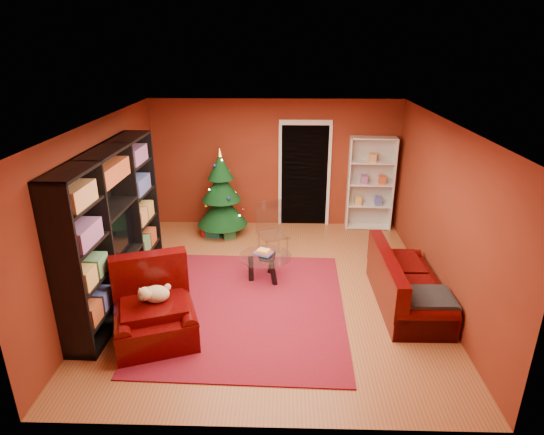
{
  "coord_description": "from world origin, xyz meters",
  "views": [
    {
      "loc": [
        0.18,
        -6.25,
        3.66
      ],
      "look_at": [
        0.0,
        0.4,
        1.05
      ],
      "focal_mm": 30.0,
      "sensor_mm": 36.0,
      "label": 1
    }
  ],
  "objects_px": {
    "armchair": "(154,311)",
    "sofa": "(409,279)",
    "coffee_table": "(265,268)",
    "acrylic_chair": "(273,235)",
    "gift_box_red": "(206,230)",
    "white_bookshelf": "(370,184)",
    "media_unit": "(113,228)",
    "christmas_tree": "(221,193)",
    "rug": "(247,306)",
    "gift_box_teal": "(214,229)",
    "dog": "(156,294)",
    "gift_box_green": "(229,232)"
  },
  "relations": [
    {
      "from": "gift_box_teal",
      "to": "white_bookshelf",
      "type": "height_order",
      "value": "white_bookshelf"
    },
    {
      "from": "armchair",
      "to": "media_unit",
      "type": "bearing_deg",
      "value": 109.24
    },
    {
      "from": "coffee_table",
      "to": "acrylic_chair",
      "type": "height_order",
      "value": "acrylic_chair"
    },
    {
      "from": "coffee_table",
      "to": "acrylic_chair",
      "type": "bearing_deg",
      "value": 82.33
    },
    {
      "from": "gift_box_green",
      "to": "armchair",
      "type": "relative_size",
      "value": 0.22
    },
    {
      "from": "armchair",
      "to": "sofa",
      "type": "xyz_separation_m",
      "value": [
        3.48,
        0.94,
        -0.02
      ]
    },
    {
      "from": "rug",
      "to": "gift_box_red",
      "type": "bearing_deg",
      "value": 111.44
    },
    {
      "from": "white_bookshelf",
      "to": "christmas_tree",
      "type": "bearing_deg",
      "value": -169.16
    },
    {
      "from": "armchair",
      "to": "dog",
      "type": "xyz_separation_m",
      "value": [
        0.03,
        0.06,
        0.21
      ]
    },
    {
      "from": "christmas_tree",
      "to": "coffee_table",
      "type": "xyz_separation_m",
      "value": [
        0.93,
        -1.86,
        -0.64
      ]
    },
    {
      "from": "media_unit",
      "to": "sofa",
      "type": "xyz_separation_m",
      "value": [
        4.29,
        -0.07,
        -0.73
      ]
    },
    {
      "from": "christmas_tree",
      "to": "armchair",
      "type": "height_order",
      "value": "christmas_tree"
    },
    {
      "from": "gift_box_red",
      "to": "white_bookshelf",
      "type": "height_order",
      "value": "white_bookshelf"
    },
    {
      "from": "coffee_table",
      "to": "gift_box_red",
      "type": "bearing_deg",
      "value": 125.11
    },
    {
      "from": "coffee_table",
      "to": "white_bookshelf",
      "type": "bearing_deg",
      "value": 48.25
    },
    {
      "from": "rug",
      "to": "dog",
      "type": "height_order",
      "value": "dog"
    },
    {
      "from": "media_unit",
      "to": "rug",
      "type": "bearing_deg",
      "value": -5.36
    },
    {
      "from": "christmas_tree",
      "to": "coffee_table",
      "type": "height_order",
      "value": "christmas_tree"
    },
    {
      "from": "white_bookshelf",
      "to": "coffee_table",
      "type": "xyz_separation_m",
      "value": [
        -2.04,
        -2.28,
        -0.72
      ]
    },
    {
      "from": "white_bookshelf",
      "to": "coffee_table",
      "type": "relative_size",
      "value": 2.31
    },
    {
      "from": "rug",
      "to": "white_bookshelf",
      "type": "relative_size",
      "value": 1.68
    },
    {
      "from": "coffee_table",
      "to": "gift_box_green",
      "type": "bearing_deg",
      "value": 114.94
    },
    {
      "from": "gift_box_teal",
      "to": "christmas_tree",
      "type": "bearing_deg",
      "value": 30.77
    },
    {
      "from": "media_unit",
      "to": "acrylic_chair",
      "type": "distance_m",
      "value": 2.74
    },
    {
      "from": "rug",
      "to": "media_unit",
      "type": "relative_size",
      "value": 1.11
    },
    {
      "from": "christmas_tree",
      "to": "dog",
      "type": "xyz_separation_m",
      "value": [
        -0.39,
        -3.4,
        -0.23
      ]
    },
    {
      "from": "sofa",
      "to": "armchair",
      "type": "bearing_deg",
      "value": 104.56
    },
    {
      "from": "dog",
      "to": "coffee_table",
      "type": "xyz_separation_m",
      "value": [
        1.33,
        1.54,
        -0.41
      ]
    },
    {
      "from": "christmas_tree",
      "to": "white_bookshelf",
      "type": "distance_m",
      "value": 3.0
    },
    {
      "from": "armchair",
      "to": "sofa",
      "type": "distance_m",
      "value": 3.61
    },
    {
      "from": "christmas_tree",
      "to": "dog",
      "type": "relative_size",
      "value": 4.44
    },
    {
      "from": "sofa",
      "to": "christmas_tree",
      "type": "bearing_deg",
      "value": 49.87
    },
    {
      "from": "christmas_tree",
      "to": "media_unit",
      "type": "bearing_deg",
      "value": -116.72
    },
    {
      "from": "gift_box_teal",
      "to": "armchair",
      "type": "distance_m",
      "value": 3.4
    },
    {
      "from": "rug",
      "to": "sofa",
      "type": "bearing_deg",
      "value": 3.79
    },
    {
      "from": "white_bookshelf",
      "to": "dog",
      "type": "bearing_deg",
      "value": -128.52
    },
    {
      "from": "sofa",
      "to": "acrylic_chair",
      "type": "bearing_deg",
      "value": 53.87
    },
    {
      "from": "gift_box_teal",
      "to": "dog",
      "type": "xyz_separation_m",
      "value": [
        -0.23,
        -3.31,
        0.49
      ]
    },
    {
      "from": "gift_box_teal",
      "to": "media_unit",
      "type": "bearing_deg",
      "value": -114.52
    },
    {
      "from": "acrylic_chair",
      "to": "gift_box_red",
      "type": "bearing_deg",
      "value": 119.97
    },
    {
      "from": "gift_box_red",
      "to": "gift_box_green",
      "type": "bearing_deg",
      "value": -11.5
    },
    {
      "from": "coffee_table",
      "to": "armchair",
      "type": "bearing_deg",
      "value": -130.16
    },
    {
      "from": "gift_box_teal",
      "to": "gift_box_red",
      "type": "bearing_deg",
      "value": 171.03
    },
    {
      "from": "media_unit",
      "to": "christmas_tree",
      "type": "xyz_separation_m",
      "value": [
        1.23,
        2.45,
        -0.27
      ]
    },
    {
      "from": "rug",
      "to": "gift_box_teal",
      "type": "distance_m",
      "value": 2.73
    },
    {
      "from": "gift_box_green",
      "to": "white_bookshelf",
      "type": "height_order",
      "value": "white_bookshelf"
    },
    {
      "from": "media_unit",
      "to": "gift_box_green",
      "type": "height_order",
      "value": "media_unit"
    },
    {
      "from": "gift_box_green",
      "to": "acrylic_chair",
      "type": "distance_m",
      "value": 1.33
    },
    {
      "from": "white_bookshelf",
      "to": "acrylic_chair",
      "type": "relative_size",
      "value": 2.11
    },
    {
      "from": "media_unit",
      "to": "sofa",
      "type": "relative_size",
      "value": 1.57
    }
  ]
}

